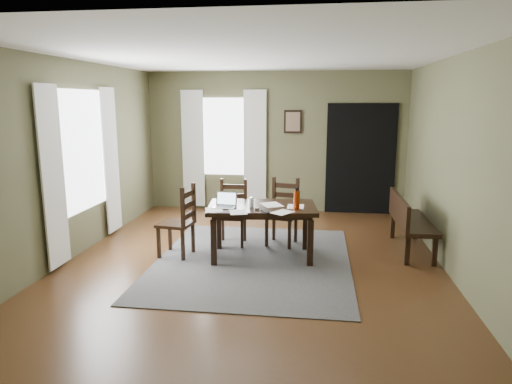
# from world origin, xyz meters

# --- Properties ---
(ground) EXTENTS (5.00, 6.00, 0.01)m
(ground) POSITION_xyz_m (0.00, 0.00, -0.01)
(ground) COLOR #492C16
(room_shell) EXTENTS (5.02, 6.02, 2.71)m
(room_shell) POSITION_xyz_m (0.00, 0.00, 1.80)
(room_shell) COLOR brown
(room_shell) RESTS_ON ground
(rug) EXTENTS (2.60, 3.20, 0.01)m
(rug) POSITION_xyz_m (0.00, 0.00, 0.01)
(rug) COLOR #434343
(rug) RESTS_ON ground
(dining_table) EXTENTS (1.55, 1.04, 0.73)m
(dining_table) POSITION_xyz_m (0.10, 0.17, 0.65)
(dining_table) COLOR black
(dining_table) RESTS_ON rug
(chair_end) EXTENTS (0.50, 0.49, 1.01)m
(chair_end) POSITION_xyz_m (-1.04, 0.07, 0.50)
(chair_end) COLOR black
(chair_end) RESTS_ON rug
(chair_back_left) EXTENTS (0.44, 0.44, 0.97)m
(chair_back_left) POSITION_xyz_m (-0.41, 0.73, 0.48)
(chair_back_left) COLOR black
(chair_back_left) RESTS_ON rug
(chair_back_right) EXTENTS (0.52, 0.52, 0.99)m
(chair_back_right) POSITION_xyz_m (0.34, 0.81, 0.49)
(chair_back_right) COLOR black
(chair_back_right) RESTS_ON rug
(bench) EXTENTS (0.46, 1.43, 0.81)m
(bench) POSITION_xyz_m (2.15, 0.75, 0.48)
(bench) COLOR black
(bench) RESTS_ON ground
(laptop) EXTENTS (0.31, 0.25, 0.20)m
(laptop) POSITION_xyz_m (-0.38, 0.03, 0.79)
(laptop) COLOR #B7B7BC
(laptop) RESTS_ON dining_table
(computer_mouse) EXTENTS (0.06, 0.09, 0.03)m
(computer_mouse) POSITION_xyz_m (0.07, -0.09, 0.76)
(computer_mouse) COLOR #3F3F42
(computer_mouse) RESTS_ON dining_table
(tv_remote) EXTENTS (0.13, 0.17, 0.02)m
(tv_remote) POSITION_xyz_m (0.19, -0.21, 0.75)
(tv_remote) COLOR black
(tv_remote) RESTS_ON dining_table
(drinking_glass) EXTENTS (0.07, 0.07, 0.13)m
(drinking_glass) POSITION_xyz_m (-0.03, 0.07, 0.81)
(drinking_glass) COLOR silver
(drinking_glass) RESTS_ON dining_table
(water_bottle) EXTENTS (0.11, 0.11, 0.28)m
(water_bottle) POSITION_xyz_m (0.58, 0.03, 0.87)
(water_bottle) COLOR #A5300C
(water_bottle) RESTS_ON dining_table
(paper_a) EXTENTS (0.29, 0.33, 0.00)m
(paper_a) POSITION_xyz_m (-0.49, -0.17, 0.74)
(paper_a) COLOR white
(paper_a) RESTS_ON dining_table
(paper_b) EXTENTS (0.34, 0.35, 0.00)m
(paper_b) POSITION_xyz_m (0.40, -0.18, 0.74)
(paper_b) COLOR white
(paper_b) RESTS_ON dining_table
(paper_c) EXTENTS (0.37, 0.40, 0.00)m
(paper_c) POSITION_xyz_m (0.23, 0.23, 0.74)
(paper_c) COLOR white
(paper_c) RESTS_ON dining_table
(paper_d) EXTENTS (0.22, 0.29, 0.00)m
(paper_d) POSITION_xyz_m (0.56, 0.16, 0.74)
(paper_d) COLOR white
(paper_d) RESTS_ON dining_table
(paper_e) EXTENTS (0.28, 0.33, 0.00)m
(paper_e) POSITION_xyz_m (-0.16, -0.25, 0.74)
(paper_e) COLOR white
(paper_e) RESTS_ON dining_table
(window_left) EXTENTS (0.01, 1.30, 1.70)m
(window_left) POSITION_xyz_m (-2.47, 0.20, 1.45)
(window_left) COLOR white
(window_left) RESTS_ON ground
(window_back) EXTENTS (1.00, 0.01, 1.50)m
(window_back) POSITION_xyz_m (-1.00, 2.97, 1.45)
(window_back) COLOR white
(window_back) RESTS_ON ground
(curtain_left_near) EXTENTS (0.03, 0.48, 2.30)m
(curtain_left_near) POSITION_xyz_m (-2.44, -0.62, 1.20)
(curtain_left_near) COLOR silver
(curtain_left_near) RESTS_ON ground
(curtain_left_far) EXTENTS (0.03, 0.48, 2.30)m
(curtain_left_far) POSITION_xyz_m (-2.44, 1.02, 1.20)
(curtain_left_far) COLOR silver
(curtain_left_far) RESTS_ON ground
(curtain_back_left) EXTENTS (0.44, 0.03, 2.30)m
(curtain_back_left) POSITION_xyz_m (-1.62, 2.94, 1.20)
(curtain_back_left) COLOR silver
(curtain_back_left) RESTS_ON ground
(curtain_back_right) EXTENTS (0.44, 0.03, 2.30)m
(curtain_back_right) POSITION_xyz_m (-0.38, 2.94, 1.20)
(curtain_back_right) COLOR silver
(curtain_back_right) RESTS_ON ground
(framed_picture) EXTENTS (0.34, 0.03, 0.44)m
(framed_picture) POSITION_xyz_m (0.35, 2.97, 1.75)
(framed_picture) COLOR black
(framed_picture) RESTS_ON ground
(doorway_back) EXTENTS (1.30, 0.03, 2.10)m
(doorway_back) POSITION_xyz_m (1.65, 2.97, 1.05)
(doorway_back) COLOR black
(doorway_back) RESTS_ON ground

